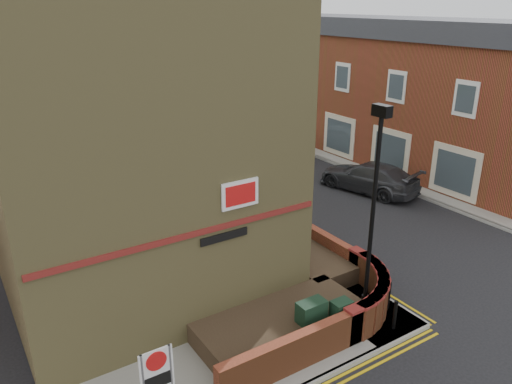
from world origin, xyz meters
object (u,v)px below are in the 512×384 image
object	(u,v)px
silver_car_near	(244,168)
lamppost	(372,218)
utility_cabinet_large	(311,321)
zone_sign	(157,377)

from	to	relation	value
silver_car_near	lamppost	bearing A→B (deg)	-85.89
utility_cabinet_large	silver_car_near	size ratio (longest dim) A/B	0.25
lamppost	utility_cabinet_large	distance (m)	3.24
zone_sign	silver_car_near	world-z (taller)	zone_sign
zone_sign	silver_car_near	xyz separation A→B (m)	(10.00, 12.94, -0.87)
utility_cabinet_large	zone_sign	world-z (taller)	zone_sign
lamppost	zone_sign	bearing A→B (deg)	-173.93
zone_sign	lamppost	bearing A→B (deg)	6.07
lamppost	utility_cabinet_large	size ratio (longest dim) A/B	5.25
zone_sign	silver_car_near	bearing A→B (deg)	52.29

